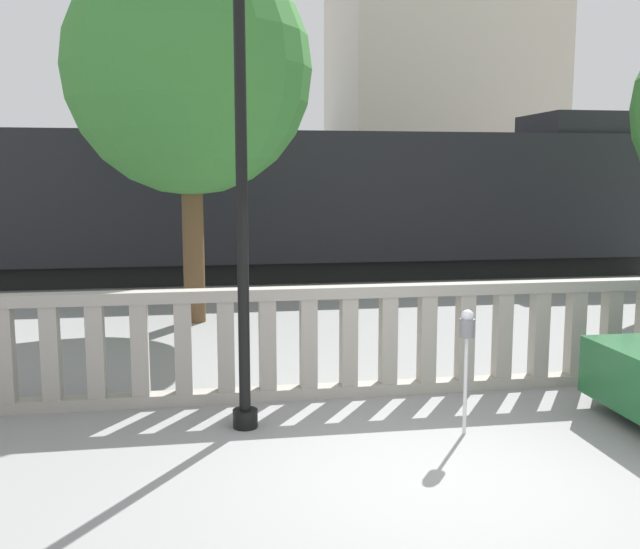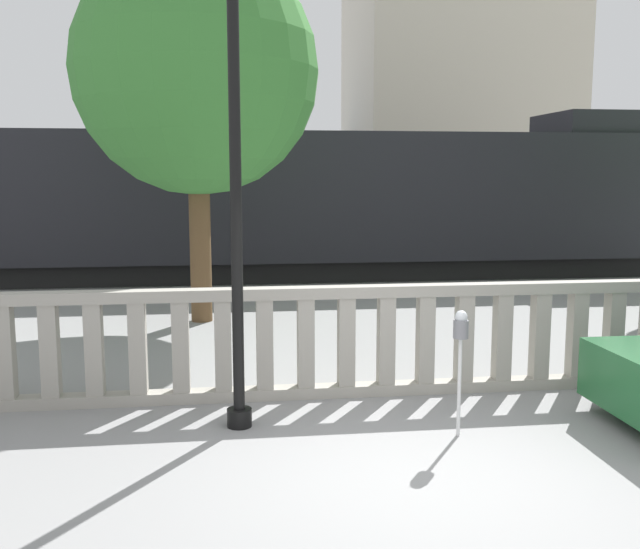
% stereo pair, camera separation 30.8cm
% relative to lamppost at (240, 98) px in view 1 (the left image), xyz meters
% --- Properties ---
extents(ground_plane, '(160.00, 160.00, 0.00)m').
position_rel_lamppost_xyz_m(ground_plane, '(1.59, -1.60, -3.52)').
color(ground_plane, gray).
extents(balustrade, '(16.30, 0.24, 1.39)m').
position_rel_lamppost_xyz_m(balustrade, '(1.59, 0.94, -2.83)').
color(balustrade, '#9E998E').
rests_on(balustrade, ground).
extents(lamppost, '(0.41, 0.41, 5.42)m').
position_rel_lamppost_xyz_m(lamppost, '(0.00, 0.00, 0.00)').
color(lamppost, black).
rests_on(lamppost, ground).
extents(parking_meter, '(0.16, 0.16, 1.35)m').
position_rel_lamppost_xyz_m(parking_meter, '(2.29, -0.58, -2.45)').
color(parking_meter, silver).
rests_on(parking_meter, ground).
extents(train_near, '(25.89, 2.94, 4.41)m').
position_rel_lamppost_xyz_m(train_near, '(-1.02, 11.35, -1.53)').
color(train_near, black).
rests_on(train_near, ground).
extents(train_far, '(18.37, 3.19, 4.17)m').
position_rel_lamppost_xyz_m(train_far, '(0.59, 25.10, -1.63)').
color(train_far, black).
rests_on(train_far, ground).
extents(building_block, '(9.10, 8.04, 12.97)m').
position_rel_lamppost_xyz_m(building_block, '(10.28, 24.64, 2.96)').
color(building_block, beige).
rests_on(building_block, ground).
extents(tree_left, '(4.45, 4.45, 6.81)m').
position_rel_lamppost_xyz_m(tree_left, '(-0.60, 5.84, 1.05)').
color(tree_left, brown).
rests_on(tree_left, ground).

